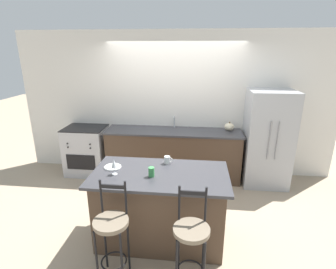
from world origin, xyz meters
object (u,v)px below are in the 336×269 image
Objects in this scene: pumpkin_decoration at (229,127)px; tumbler_cup at (151,172)px; oven_range at (87,150)px; bar_stool_near at (112,231)px; dinner_plate at (113,167)px; coffee_mug at (167,160)px; bar_stool_far at (191,240)px; refrigerator at (267,138)px; wine_glass at (114,164)px.

tumbler_cup is at bearing -119.22° from pumpkin_decoration.
bar_stool_near is (1.30, -2.43, 0.13)m from oven_range.
tumbler_cup reaches higher than dinner_plate.
coffee_mug is at bearing 64.17° from bar_stool_near.
bar_stool_far is at bearing -70.72° from coffee_mug.
bar_stool_near reaches higher than oven_range.
bar_stool_near is 9.91× the size of coffee_mug.
refrigerator is 7.94× the size of dinner_plate.
dinner_plate is 1.87× the size of tumbler_cup.
wine_glass reaches higher than bar_stool_near.
pumpkin_decoration reaches higher than coffee_mug.
refrigerator is 0.69m from pumpkin_decoration.
dinner_plate is at bearing -144.58° from refrigerator.
oven_range is 2.78m from pumpkin_decoration.
coffee_mug is 0.97× the size of tumbler_cup.
bar_stool_far is (2.11, -2.46, 0.13)m from oven_range.
tumbler_cup is (0.53, -0.19, 0.05)m from dinner_plate.
wine_glass reaches higher than tumbler_cup.
dinner_plate is at bearing -56.99° from oven_range.
oven_range is 2.05m from dinner_plate.
oven_range is at bearing 179.33° from refrigerator.
bar_stool_near is 0.77m from tumbler_cup.
refrigerator is at bearing 39.28° from wine_glass.
tumbler_cup is at bearing -0.86° from wine_glass.
bar_stool_far is at bearing -103.47° from pumpkin_decoration.
oven_range is 2.76m from bar_stool_near.
pumpkin_decoration is (1.64, 1.81, 0.05)m from dinner_plate.
refrigerator is at bearing 35.42° from dinner_plate.
oven_range is at bearing 130.54° from bar_stool_far.
wine_glass is (0.08, -0.18, 0.13)m from dinner_plate.
bar_stool_near is at bearing -119.08° from tumbler_cup.
bar_stool_near is at bearing -61.96° from oven_range.
bar_stool_near is at bearing -131.06° from refrigerator.
bar_stool_far reaches higher than coffee_mug.
tumbler_cup is at bearing -110.61° from coffee_mug.
oven_range is at bearing 118.04° from bar_stool_near.
oven_range is 5.32× the size of pumpkin_decoration.
bar_stool_far reaches higher than pumpkin_decoration.
oven_range is at bearing 140.10° from coffee_mug.
pumpkin_decoration is (-0.65, 0.17, 0.14)m from refrigerator.
refrigerator reaches higher than pumpkin_decoration.
bar_stool_far is 6.30× the size of pumpkin_decoration.
wine_glass is at bearing 179.14° from tumbler_cup.
coffee_mug is 0.41m from tumbler_cup.
tumbler_cup reaches higher than coffee_mug.
pumpkin_decoration is at bearing 47.69° from dinner_plate.
pumpkin_decoration is (0.97, 1.61, 0.01)m from coffee_mug.
pumpkin_decoration is at bearing 60.81° from bar_stool_near.
bar_stool_near is 0.81m from bar_stool_far.
wine_glass is (-0.94, 0.61, 0.48)m from bar_stool_far.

